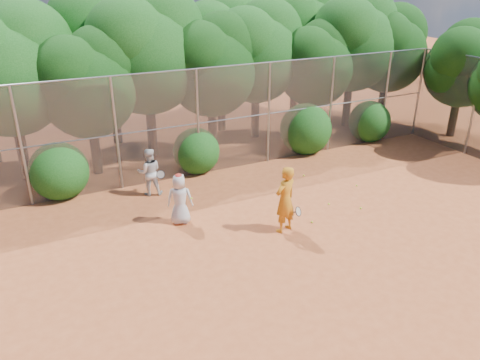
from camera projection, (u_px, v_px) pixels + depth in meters
ground at (309, 240)px, 13.53m from camera, size 80.00×80.00×0.00m
fence_back at (220, 119)px, 17.57m from camera, size 20.05×0.09×4.03m
fence_side at (474, 107)px, 19.22m from camera, size 0.09×6.09×4.03m
tree_1 at (7, 66)px, 16.04m from camera, size 4.64×4.03×6.35m
tree_2 at (88, 80)px, 16.71m from camera, size 3.99×3.47×5.47m
tree_3 at (146, 48)px, 18.22m from camera, size 4.89×4.26×6.70m
tree_4 at (212, 62)px, 18.99m from camera, size 4.19×3.64×5.73m
tree_5 at (257, 48)px, 20.55m from camera, size 4.51×3.92×6.17m
tree_6 at (316, 61)px, 20.97m from camera, size 3.86×3.36×5.29m
tree_7 at (354, 38)px, 22.16m from camera, size 4.77×4.14×6.53m
tree_8 at (389, 46)px, 22.90m from camera, size 4.25×3.70×5.82m
tree_10 at (108, 37)px, 19.53m from camera, size 5.15×4.48×7.06m
tree_11 at (221, 43)px, 21.41m from camera, size 4.64×4.03×6.35m
tree_12 at (297, 29)px, 23.59m from camera, size 5.02×4.37×6.88m
tree_13 at (464, 61)px, 20.90m from camera, size 3.86×3.36×5.29m
bush_0 at (59, 169)px, 15.86m from camera, size 2.00×2.00×2.00m
bush_1 at (196, 149)px, 17.93m from camera, size 1.80×1.80×1.80m
bush_2 at (306, 127)px, 19.87m from camera, size 2.20×2.20×2.20m
bush_3 at (370, 120)px, 21.35m from camera, size 1.90×1.90×1.90m
player_yellow at (285, 200)px, 13.62m from camera, size 0.95×0.69×2.05m
player_teen at (180, 199)px, 14.15m from camera, size 0.92×0.78×1.63m
player_white at (149, 172)px, 16.01m from camera, size 0.95×0.84×1.68m
ball_0 at (357, 186)px, 16.91m from camera, size 0.07×0.07×0.07m
ball_1 at (329, 204)px, 15.57m from camera, size 0.07×0.07×0.07m
ball_2 at (312, 222)px, 14.43m from camera, size 0.07×0.07×0.07m
ball_3 at (361, 208)px, 15.28m from camera, size 0.07×0.07×0.07m
ball_4 at (283, 218)px, 14.67m from camera, size 0.07×0.07×0.07m
ball_5 at (304, 175)px, 17.76m from camera, size 0.07×0.07×0.07m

